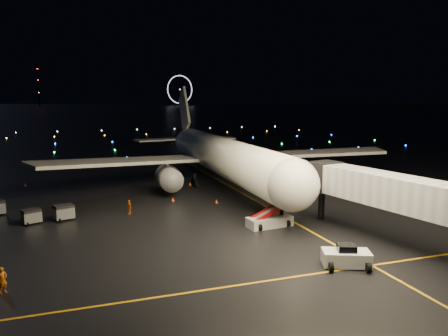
{
  "coord_description": "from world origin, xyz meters",
  "views": [
    {
      "loc": [
        -10.49,
        -38.09,
        13.54
      ],
      "look_at": [
        6.83,
        12.0,
        5.0
      ],
      "focal_mm": 35.0,
      "sensor_mm": 36.0,
      "label": 1
    }
  ],
  "objects": [
    {
      "name": "crew_a",
      "position": [
        -15.71,
        -5.79,
        0.95
      ],
      "size": [
        0.82,
        0.81,
        1.91
      ],
      "primitive_type": "imported",
      "rotation": [
        0.0,
        0.0,
        0.75
      ],
      "color": "orange",
      "rests_on": "ground"
    },
    {
      "name": "safety_cone_2",
      "position": [
        1.55,
        17.49,
        0.25
      ],
      "size": [
        0.59,
        0.59,
        0.51
      ],
      "primitive_type": "cone",
      "rotation": [
        0.0,
        0.0,
        0.42
      ],
      "color": "#F55613",
      "rests_on": "ground"
    },
    {
      "name": "ferris_wheel",
      "position": [
        170.0,
        720.0,
        26.0
      ],
      "size": [
        49.33,
        16.8,
        52.0
      ],
      "primitive_type": null,
      "rotation": [
        0.0,
        0.0,
        0.26
      ],
      "color": "black",
      "rests_on": "ground"
    },
    {
      "name": "lane_centre",
      "position": [
        12.0,
        15.0,
        0.01
      ],
      "size": [
        0.25,
        80.0,
        0.02
      ],
      "primitive_type": "cube",
      "color": "#CD920F",
      "rests_on": "ground"
    },
    {
      "name": "lane_cross",
      "position": [
        -5.0,
        -10.0,
        0.01
      ],
      "size": [
        60.0,
        0.25,
        0.02
      ],
      "primitive_type": "cube",
      "color": "#CD920F",
      "rests_on": "ground"
    },
    {
      "name": "pushback_tug",
      "position": [
        9.95,
        -9.37,
        0.9
      ],
      "size": [
        4.26,
        3.28,
        1.8
      ],
      "primitive_type": "cube",
      "rotation": [
        0.0,
        0.0,
        -0.39
      ],
      "color": "silver",
      "rests_on": "ground"
    },
    {
      "name": "radio_mast",
      "position": [
        -60.0,
        740.0,
        32.0
      ],
      "size": [
        1.8,
        1.8,
        64.0
      ],
      "primitive_type": "cylinder",
      "color": "black",
      "rests_on": "ground"
    },
    {
      "name": "safety_cone_0",
      "position": [
        6.68,
        14.57,
        0.24
      ],
      "size": [
        0.53,
        0.53,
        0.48
      ],
      "primitive_type": "cone",
      "rotation": [
        0.0,
        0.0,
        -0.28
      ],
      "color": "#F55613",
      "rests_on": "ground"
    },
    {
      "name": "baggage_cart_1",
      "position": [
        -15.29,
        12.16,
        0.79
      ],
      "size": [
        2.24,
        1.95,
        1.59
      ],
      "primitive_type": "cube",
      "rotation": [
        0.0,
        0.0,
        0.42
      ],
      "color": "slate",
      "rests_on": "ground"
    },
    {
      "name": "safety_cone_3",
      "position": [
        -18.02,
        34.87,
        0.25
      ],
      "size": [
        0.45,
        0.45,
        0.5
      ],
      "primitive_type": "cone",
      "rotation": [
        0.0,
        0.0,
        0.03
      ],
      "color": "#F55613",
      "rests_on": "ground"
    },
    {
      "name": "ground",
      "position": [
        0.0,
        300.0,
        0.0
      ],
      "size": [
        2000.0,
        2000.0,
        0.0
      ],
      "primitive_type": "plane",
      "color": "black",
      "rests_on": "ground"
    },
    {
      "name": "taxiway_lights",
      "position": [
        0.0,
        106.0,
        0.18
      ],
      "size": [
        164.0,
        92.0,
        0.36
      ],
      "primitive_type": null,
      "color": "black",
      "rests_on": "ground"
    },
    {
      "name": "safety_cone_1",
      "position": [
        6.4,
        26.99,
        0.25
      ],
      "size": [
        0.57,
        0.57,
        0.49
      ],
      "primitive_type": "cone",
      "rotation": [
        0.0,
        0.0,
        -0.4
      ],
      "color": "#F55613",
      "rests_on": "ground"
    },
    {
      "name": "crew_c",
      "position": [
        -4.72,
        12.7,
        0.84
      ],
      "size": [
        0.63,
        1.05,
        1.68
      ],
      "primitive_type": "imported",
      "rotation": [
        0.0,
        0.0,
        -1.33
      ],
      "color": "orange",
      "rests_on": "ground"
    },
    {
      "name": "airliner",
      "position": [
        10.77,
        27.15,
        7.9
      ],
      "size": [
        56.75,
        54.01,
        15.8
      ],
      "primitive_type": null,
      "rotation": [
        0.0,
        0.0,
        -0.02
      ],
      "color": "white",
      "rests_on": "ground"
    },
    {
      "name": "belt_loader",
      "position": [
        8.73,
        2.67,
        1.72
      ],
      "size": [
        7.25,
        2.67,
        3.44
      ],
      "primitive_type": null,
      "rotation": [
        0.0,
        0.0,
        0.11
      ],
      "color": "silver",
      "rests_on": "ground"
    },
    {
      "name": "baggage_cart_0",
      "position": [
        -11.96,
        12.53,
        0.86
      ],
      "size": [
        2.39,
        2.02,
        1.72
      ],
      "primitive_type": "cube",
      "rotation": [
        0.0,
        0.0,
        0.34
      ],
      "color": "slate",
      "rests_on": "ground"
    }
  ]
}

